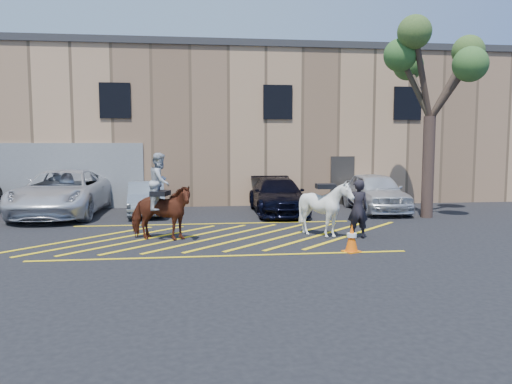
{
  "coord_description": "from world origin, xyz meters",
  "views": [
    {
      "loc": [
        -0.66,
        -15.03,
        2.83
      ],
      "look_at": [
        1.21,
        0.2,
        1.3
      ],
      "focal_mm": 35.0,
      "sensor_mm": 36.0,
      "label": 1
    }
  ],
  "objects": [
    {
      "name": "hatching_zone",
      "position": [
        -0.0,
        -0.3,
        0.01
      ],
      "size": [
        12.6,
        5.12,
        0.01
      ],
      "color": "yellow",
      "rests_on": "ground"
    },
    {
      "name": "car_white_suv",
      "position": [
        6.7,
        4.64,
        0.8
      ],
      "size": [
        2.09,
        4.76,
        1.6
      ],
      "primitive_type": "imported",
      "rotation": [
        0.0,
        0.0,
        -0.04
      ],
      "color": "silver",
      "rests_on": "ground"
    },
    {
      "name": "traffic_cone",
      "position": [
        3.35,
        -2.72,
        0.37
      ],
      "size": [
        0.5,
        0.5,
        0.73
      ],
      "color": "orange",
      "rests_on": "ground"
    },
    {
      "name": "tree",
      "position": [
        8.02,
        2.74,
        5.69
      ],
      "size": [
        3.99,
        4.37,
        7.31
      ],
      "color": "#4D382E",
      "rests_on": "ground"
    },
    {
      "name": "mounted_bay",
      "position": [
        -1.66,
        -0.52,
        1.02
      ],
      "size": [
        2.08,
        1.34,
        2.53
      ],
      "color": "#612717",
      "rests_on": "ground"
    },
    {
      "name": "car_silver_sedan",
      "position": [
        -2.59,
        4.89,
        0.65
      ],
      "size": [
        1.73,
        4.04,
        1.29
      ],
      "primitive_type": "imported",
      "rotation": [
        0.0,
        0.0,
        0.09
      ],
      "color": "gray",
      "rests_on": "ground"
    },
    {
      "name": "warehouse",
      "position": [
        -0.01,
        11.99,
        3.65
      ],
      "size": [
        32.42,
        10.2,
        7.3
      ],
      "color": "tan",
      "rests_on": "ground"
    },
    {
      "name": "saddled_white",
      "position": [
        3.2,
        -0.61,
        0.86
      ],
      "size": [
        1.47,
        1.63,
        1.72
      ],
      "color": "silver",
      "rests_on": "ground"
    },
    {
      "name": "car_white_pickup",
      "position": [
        -5.77,
        5.03,
        0.88
      ],
      "size": [
        3.12,
        6.43,
        1.76
      ],
      "primitive_type": "imported",
      "rotation": [
        0.0,
        0.0,
        -0.03
      ],
      "color": "silver",
      "rests_on": "ground"
    },
    {
      "name": "car_blue_suv",
      "position": [
        2.61,
        4.54,
        0.7
      ],
      "size": [
        2.01,
        4.86,
        1.41
      ],
      "primitive_type": "imported",
      "rotation": [
        0.0,
        0.0,
        -0.01
      ],
      "color": "black",
      "rests_on": "ground"
    },
    {
      "name": "ground",
      "position": [
        0.0,
        0.0,
        0.0
      ],
      "size": [
        90.0,
        90.0,
        0.0
      ],
      "primitive_type": "plane",
      "color": "black",
      "rests_on": "ground"
    },
    {
      "name": "handler",
      "position": [
        4.09,
        -0.94,
        0.87
      ],
      "size": [
        0.65,
        0.43,
        1.74
      ],
      "primitive_type": "imported",
      "rotation": [
        0.0,
        0.0,
        3.17
      ],
      "color": "black",
      "rests_on": "ground"
    }
  ]
}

